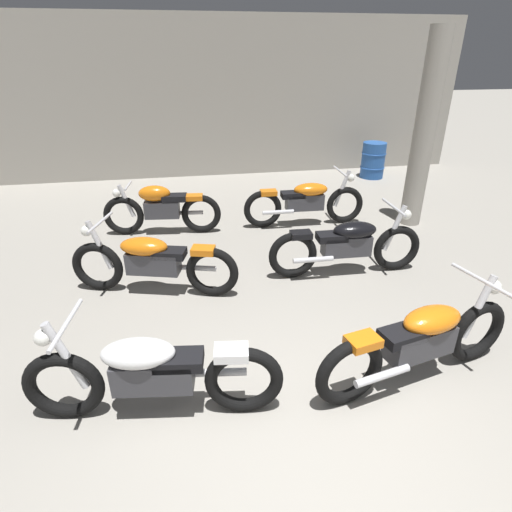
# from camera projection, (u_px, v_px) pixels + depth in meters

# --- Properties ---
(ground_plane) EXTENTS (60.00, 60.00, 0.00)m
(ground_plane) POSITION_uv_depth(u_px,v_px,m) (323.00, 482.00, 3.07)
(ground_plane) COLOR gray
(back_wall) EXTENTS (12.52, 0.24, 3.60)m
(back_wall) POSITION_uv_depth(u_px,v_px,m) (210.00, 99.00, 9.89)
(back_wall) COLOR #9E998E
(back_wall) RESTS_ON ground
(support_pillar) EXTENTS (0.36, 0.36, 3.20)m
(support_pillar) POSITION_uv_depth(u_px,v_px,m) (424.00, 133.00, 6.98)
(support_pillar) COLOR #9E998E
(support_pillar) RESTS_ON ground
(motorcycle_left_row_0) EXTENTS (2.16, 0.68, 0.97)m
(motorcycle_left_row_0) POSITION_uv_depth(u_px,v_px,m) (152.00, 372.00, 3.46)
(motorcycle_left_row_0) COLOR black
(motorcycle_left_row_0) RESTS_ON ground
(motorcycle_left_row_1) EXTENTS (2.11, 0.86, 0.97)m
(motorcycle_left_row_1) POSITION_uv_depth(u_px,v_px,m) (152.00, 261.00, 5.28)
(motorcycle_left_row_1) COLOR black
(motorcycle_left_row_1) RESTS_ON ground
(motorcycle_left_row_2) EXTENTS (1.97, 0.48, 0.88)m
(motorcycle_left_row_2) POSITION_uv_depth(u_px,v_px,m) (161.00, 208.00, 7.04)
(motorcycle_left_row_2) COLOR black
(motorcycle_left_row_2) RESTS_ON ground
(motorcycle_right_row_0) EXTENTS (2.14, 0.79, 0.97)m
(motorcycle_right_row_0) POSITION_uv_depth(u_px,v_px,m) (421.00, 340.00, 3.84)
(motorcycle_right_row_0) COLOR black
(motorcycle_right_row_0) RESTS_ON ground
(motorcycle_right_row_1) EXTENTS (2.17, 0.68, 0.97)m
(motorcycle_right_row_1) POSITION_uv_depth(u_px,v_px,m) (347.00, 244.00, 5.74)
(motorcycle_right_row_1) COLOR black
(motorcycle_right_row_1) RESTS_ON ground
(motorcycle_right_row_2) EXTENTS (2.17, 0.68, 0.97)m
(motorcycle_right_row_2) POSITION_uv_depth(u_px,v_px,m) (305.00, 201.00, 7.39)
(motorcycle_right_row_2) COLOR black
(motorcycle_right_row_2) RESTS_ON ground
(oil_drum) EXTENTS (0.59, 0.59, 0.85)m
(oil_drum) POSITION_uv_depth(u_px,v_px,m) (373.00, 160.00, 10.22)
(oil_drum) COLOR #23519E
(oil_drum) RESTS_ON ground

